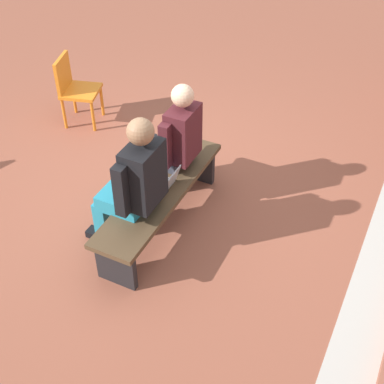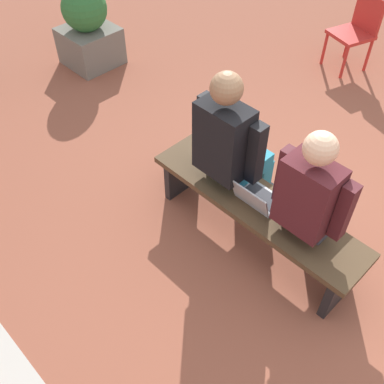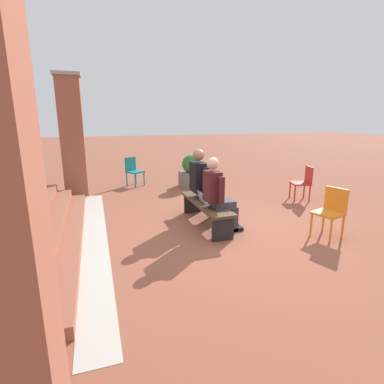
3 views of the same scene
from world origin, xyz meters
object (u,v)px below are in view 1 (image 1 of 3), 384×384
Objects in this scene: person_adult at (133,183)px; plastic_chair_far_left at (74,86)px; person_student at (173,141)px; bench at (161,197)px; laptop at (162,185)px.

person_adult is 1.67× the size of plastic_chair_far_left.
person_student is at bearing 65.76° from plastic_chair_far_left.
laptop is at bearing 128.47° from bench.
bench is 1.34× the size of person_student.
person_student is 1.93m from plastic_chair_far_left.
bench is at bearing 56.77° from plastic_chair_far_left.
bench is at bearing 167.64° from person_adult.
person_student is (-0.40, -0.07, 0.36)m from bench.
person_adult is 4.40× the size of laptop.
bench is 0.15m from laptop.
laptop reaches higher than bench.
person_student reaches higher than laptop.
person_adult is (0.32, -0.07, 0.39)m from bench.
bench is 0.51m from person_adult.
bench is 2.18m from plastic_chair_far_left.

